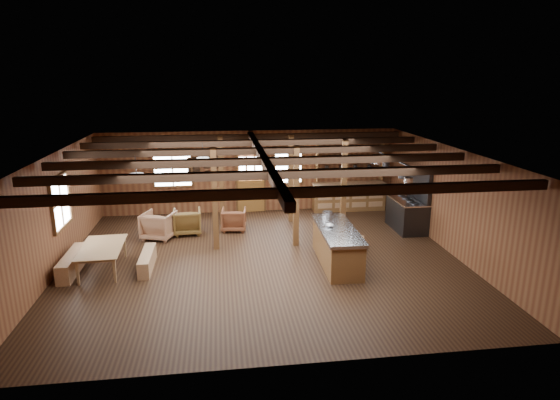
% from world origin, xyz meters
% --- Properties ---
extents(room, '(10.04, 9.04, 2.84)m').
position_xyz_m(room, '(0.00, 0.00, 1.40)').
color(room, black).
rests_on(room, ground).
extents(ceiling_joists, '(9.80, 8.82, 0.18)m').
position_xyz_m(ceiling_joists, '(0.00, 0.18, 2.68)').
color(ceiling_joists, black).
rests_on(ceiling_joists, ceiling).
extents(timber_posts, '(3.95, 2.35, 2.80)m').
position_xyz_m(timber_posts, '(0.52, 2.08, 1.40)').
color(timber_posts, '#4C2B15').
rests_on(timber_posts, floor).
extents(back_door, '(1.02, 0.08, 2.15)m').
position_xyz_m(back_door, '(0.00, 4.45, 0.88)').
color(back_door, brown).
rests_on(back_door, floor).
extents(window_back_left, '(1.32, 0.06, 1.32)m').
position_xyz_m(window_back_left, '(-2.60, 4.46, 1.60)').
color(window_back_left, white).
rests_on(window_back_left, wall_back).
extents(window_back_right, '(1.02, 0.06, 1.32)m').
position_xyz_m(window_back_right, '(1.30, 4.46, 1.60)').
color(window_back_right, white).
rests_on(window_back_right, wall_back).
extents(window_left, '(0.14, 1.24, 1.32)m').
position_xyz_m(window_left, '(-4.96, 0.50, 1.60)').
color(window_left, white).
rests_on(window_left, wall_back).
extents(notice_boards, '(1.08, 0.03, 0.90)m').
position_xyz_m(notice_boards, '(-1.50, 4.46, 1.64)').
color(notice_boards, silver).
rests_on(notice_boards, wall_back).
extents(back_counter, '(2.55, 0.60, 2.45)m').
position_xyz_m(back_counter, '(3.40, 4.20, 0.60)').
color(back_counter, brown).
rests_on(back_counter, floor).
extents(pendant_lamps, '(1.86, 2.36, 0.66)m').
position_xyz_m(pendant_lamps, '(-2.25, 1.00, 2.25)').
color(pendant_lamps, '#2A2A2C').
rests_on(pendant_lamps, ceiling).
extents(pot_rack, '(0.37, 3.00, 0.43)m').
position_xyz_m(pot_rack, '(3.37, 0.39, 2.27)').
color(pot_rack, '#2A2A2C').
rests_on(pot_rack, ceiling).
extents(kitchen_island, '(0.95, 2.52, 1.20)m').
position_xyz_m(kitchen_island, '(1.81, -0.45, 0.48)').
color(kitchen_island, brown).
rests_on(kitchen_island, floor).
extents(step_stool, '(0.51, 0.43, 0.39)m').
position_xyz_m(step_stool, '(2.56, 0.36, 0.19)').
color(step_stool, '#966B44').
rests_on(step_stool, floor).
extents(commercial_range, '(0.83, 1.61, 1.99)m').
position_xyz_m(commercial_range, '(4.65, 1.90, 0.64)').
color(commercial_range, '#2A2A2C').
rests_on(commercial_range, floor).
extents(dining_table, '(1.04, 1.78, 0.61)m').
position_xyz_m(dining_table, '(-3.90, -0.11, 0.31)').
color(dining_table, '#966E44').
rests_on(dining_table, floor).
extents(bench_wall, '(0.31, 1.66, 0.46)m').
position_xyz_m(bench_wall, '(-4.65, -0.11, 0.23)').
color(bench_wall, '#966B44').
rests_on(bench_wall, floor).
extents(bench_aisle, '(0.27, 1.45, 0.40)m').
position_xyz_m(bench_aisle, '(-2.89, -0.11, 0.20)').
color(bench_aisle, '#966B44').
rests_on(bench_aisle, floor).
extents(armchair_a, '(0.84, 0.86, 0.74)m').
position_xyz_m(armchair_a, '(-2.06, 2.38, 0.37)').
color(armchair_a, brown).
rests_on(armchair_a, floor).
extents(armchair_b, '(0.79, 0.81, 0.67)m').
position_xyz_m(armchair_b, '(-0.67, 2.51, 0.34)').
color(armchair_b, brown).
rests_on(armchair_b, floor).
extents(armchair_c, '(1.08, 1.09, 0.79)m').
position_xyz_m(armchair_c, '(-2.85, 2.06, 0.40)').
color(armchair_c, '#8F5F41').
rests_on(armchair_c, floor).
extents(counter_pot, '(0.27, 0.27, 0.16)m').
position_xyz_m(counter_pot, '(1.76, 0.47, 1.02)').
color(counter_pot, silver).
rests_on(counter_pot, kitchen_island).
extents(bowl, '(0.29, 0.29, 0.06)m').
position_xyz_m(bowl, '(1.62, -0.30, 0.97)').
color(bowl, silver).
rests_on(bowl, kitchen_island).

